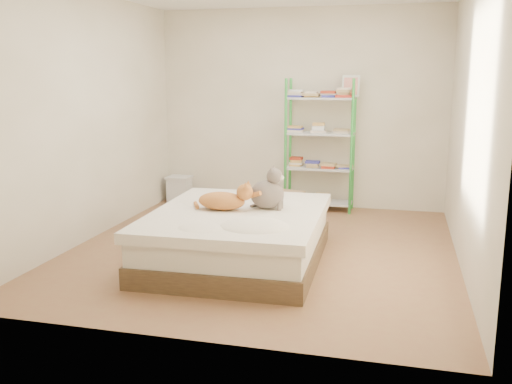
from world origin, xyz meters
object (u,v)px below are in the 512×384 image
(cardboard_box, at_px, (277,208))
(white_bin, at_px, (179,189))
(grey_cat, at_px, (267,188))
(shelf_unit, at_px, (320,142))
(orange_cat, at_px, (222,199))
(bed, at_px, (238,236))

(cardboard_box, distance_m, white_bin, 1.77)
(grey_cat, height_order, shelf_unit, shelf_unit)
(orange_cat, bearing_deg, grey_cat, 20.17)
(orange_cat, height_order, cardboard_box, orange_cat)
(shelf_unit, bearing_deg, white_bin, -179.09)
(grey_cat, bearing_deg, bed, 122.43)
(bed, distance_m, orange_cat, 0.39)
(orange_cat, height_order, white_bin, orange_cat)
(grey_cat, distance_m, cardboard_box, 1.41)
(white_bin, bearing_deg, bed, -56.64)
(bed, height_order, shelf_unit, shelf_unit)
(grey_cat, bearing_deg, orange_cat, 110.22)
(bed, distance_m, shelf_unit, 2.45)
(shelf_unit, bearing_deg, orange_cat, -104.64)
(grey_cat, relative_size, shelf_unit, 0.23)
(orange_cat, height_order, shelf_unit, shelf_unit)
(white_bin, bearing_deg, cardboard_box, -27.89)
(bed, xyz_separation_m, shelf_unit, (0.44, 2.32, 0.65))
(bed, distance_m, grey_cat, 0.53)
(bed, height_order, grey_cat, grey_cat)
(bed, distance_m, white_bin, 2.74)
(cardboard_box, bearing_deg, orange_cat, -85.43)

